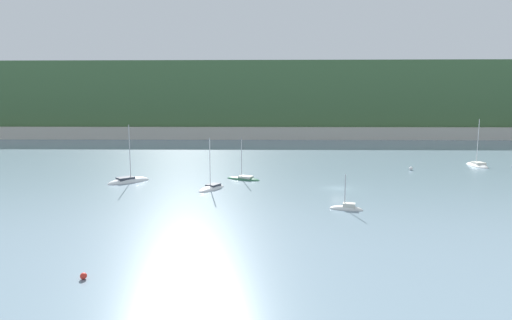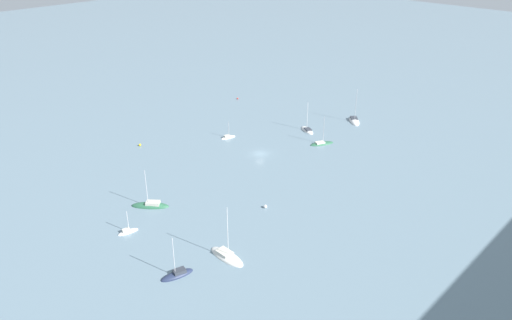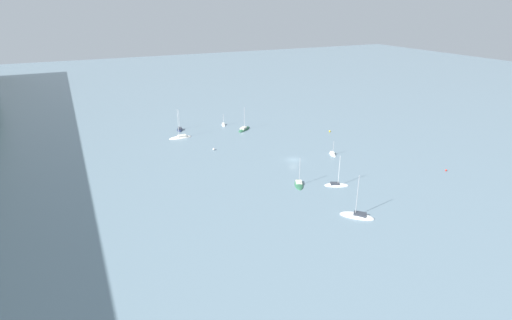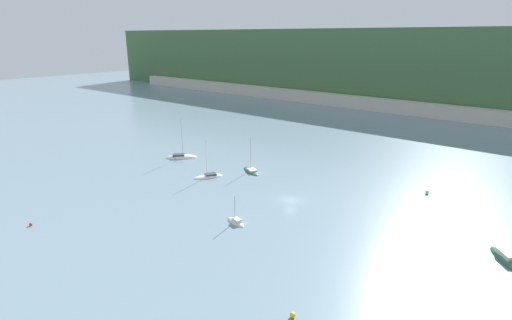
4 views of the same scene
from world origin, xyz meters
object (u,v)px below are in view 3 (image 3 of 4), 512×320
Objects in this scene: sailboat_2 at (337,185)px; sailboat_7 at (357,216)px; sailboat_6 at (180,130)px; mooring_buoy_2 at (446,170)px; sailboat_1 at (244,129)px; mooring_buoy_0 at (214,149)px; sailboat_5 at (180,138)px; sailboat_0 at (224,125)px; sailboat_4 at (333,154)px; sailboat_3 at (299,184)px; mooring_buoy_1 at (330,131)px.

sailboat_2 is 0.82× the size of sailboat_7.
mooring_buoy_2 is (-78.91, -64.60, 0.17)m from sailboat_6.
sailboat_1 is 26.90m from sailboat_6.
sailboat_5 is at bearing 20.50° from mooring_buoy_0.
sailboat_5 is (-8.77, 21.56, -0.01)m from sailboat_0.
mooring_buoy_0 is at bearing -107.03° from sailboat_4.
mooring_buoy_2 is at bearing -126.56° from sailboat_6.
mooring_buoy_2 is (-67.63, -40.18, 0.18)m from sailboat_1.
sailboat_0 is at bearing 30.53° from mooring_buoy_2.
sailboat_3 is 53.89m from mooring_buoy_1.
sailboat_2 reaches higher than sailboat_4.
mooring_buoy_0 is at bearing 50.45° from mooring_buoy_2.
sailboat_6 is at bearing 61.95° from mooring_buoy_1.
sailboat_3 is at bearing -137.73° from sailboat_1.
sailboat_5 is 82.95m from sailboat_7.
sailboat_4 is at bearing 137.61° from sailboat_5.
sailboat_2 is 12.00× the size of mooring_buoy_0.
sailboat_2 is (-71.30, -7.82, -0.03)m from sailboat_0.
sailboat_7 is 69.77m from mooring_buoy_1.
sailboat_5 is at bearing -179.85° from sailboat_6.
sailboat_4 is 42.43m from mooring_buoy_0.
sailboat_0 reaches higher than mooring_buoy_2.
sailboat_1 is 0.83× the size of sailboat_5.
sailboat_2 is at bearing 88.20° from sailboat_3.
sailboat_4 is 9.94× the size of mooring_buoy_2.
sailboat_3 is at bearing -35.79° from sailboat_7.
sailboat_1 is 35.57m from mooring_buoy_1.
sailboat_1 is at bearing -143.46° from sailboat_4.
sailboat_0 is 9.96× the size of mooring_buoy_2.
sailboat_1 is at bearing 179.22° from sailboat_5.
sailboat_5 is 20.24m from mooring_buoy_0.
sailboat_3 is 0.98× the size of sailboat_6.
mooring_buoy_2 is at bearing 135.63° from sailboat_5.
sailboat_5 reaches higher than sailboat_6.
sailboat_4 is 0.46× the size of sailboat_5.
mooring_buoy_1 is (38.31, -37.89, 0.28)m from sailboat_3.
sailboat_5 is 17.33× the size of mooring_buoy_1.
sailboat_5 is 10.66m from sailboat_6.
sailboat_1 is at bearing 119.09° from sailboat_2.
sailboat_1 is at bearing 41.88° from sailboat_0.
sailboat_3 is 15.87× the size of mooring_buoy_2.
mooring_buoy_2 is (-49.61, -60.08, -0.13)m from mooring_buoy_0.
sailboat_7 is (-17.12, 6.20, -0.00)m from sailboat_2.
sailboat_2 reaches higher than sailboat_6.
mooring_buoy_1 is (43.53, -28.28, 0.28)m from sailboat_2.
mooring_buoy_2 is (-6.04, -37.80, 0.21)m from sailboat_2.
sailboat_1 is 1.03× the size of sailboat_2.
sailboat_6 is 92.32m from sailboat_7.
sailboat_7 is (-89.99, -20.59, -0.04)m from sailboat_6.
sailboat_4 is at bearing 41.16° from mooring_buoy_2.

